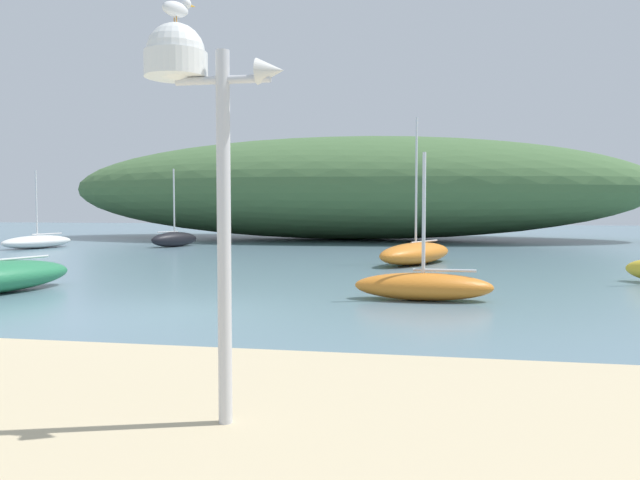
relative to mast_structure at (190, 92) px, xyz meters
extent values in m
plane|color=slate|center=(-2.85, 6.20, -3.06)|extent=(120.00, 120.00, 0.00)
ellipsoid|color=#476B3D|center=(-3.01, 33.84, 0.17)|extent=(37.06, 13.74, 6.46)
cylinder|color=silver|center=(0.29, 0.00, -1.26)|extent=(0.12, 0.12, 3.20)
cylinder|color=silver|center=(0.29, 0.00, 0.09)|extent=(0.84, 0.07, 0.07)
cylinder|color=white|center=(-0.12, 0.00, 0.23)|extent=(0.54, 0.54, 0.21)
sphere|color=white|center=(-0.12, 0.00, 0.34)|extent=(0.50, 0.50, 0.50)
cone|color=silver|center=(0.71, 0.00, 0.15)|extent=(0.23, 0.22, 0.22)
cylinder|color=orange|center=(-0.14, 0.01, 0.61)|extent=(0.01, 0.01, 0.05)
cylinder|color=orange|center=(-0.11, -0.01, 0.61)|extent=(0.01, 0.01, 0.05)
ellipsoid|color=white|center=(-0.12, 0.00, 0.70)|extent=(0.24, 0.25, 0.13)
ellipsoid|color=#9EA0A8|center=(-0.12, 0.00, 0.73)|extent=(0.21, 0.23, 0.05)
sphere|color=white|center=(-0.06, 0.08, 0.77)|extent=(0.09, 0.09, 0.09)
cone|color=gold|center=(-0.02, 0.13, 0.76)|extent=(0.05, 0.06, 0.03)
ellipsoid|color=orange|center=(1.92, 8.67, -2.76)|extent=(3.07, 0.99, 0.61)
cylinder|color=silver|center=(1.92, 8.67, -1.21)|extent=(0.08, 0.08, 2.85)
cylinder|color=silver|center=(2.38, 8.66, -2.39)|extent=(1.38, 0.08, 0.06)
ellipsoid|color=black|center=(-10.90, 24.62, -2.68)|extent=(2.00, 3.11, 0.76)
cylinder|color=silver|center=(-10.90, 24.62, -0.79)|extent=(0.08, 0.08, 3.48)
cylinder|color=silver|center=(-11.08, 24.21, -2.28)|extent=(0.59, 1.27, 0.06)
ellipsoid|color=white|center=(-17.15, 22.33, -2.74)|extent=(2.51, 4.08, 0.64)
cylinder|color=silver|center=(-17.15, 22.33, -0.91)|extent=(0.08, 0.08, 3.42)
cylinder|color=silver|center=(-16.97, 22.88, -2.37)|extent=(0.58, 1.66, 0.06)
cylinder|color=silver|center=(-8.08, 8.52, -2.27)|extent=(0.62, 1.82, 0.06)
ellipsoid|color=orange|center=(1.58, 17.18, -2.67)|extent=(3.28, 4.55, 0.78)
cylinder|color=silver|center=(1.58, 17.18, -0.16)|extent=(0.08, 0.08, 4.72)
cylinder|color=silver|center=(1.88, 17.76, -2.27)|extent=(0.97, 1.78, 0.06)
camera|label=1|loc=(2.02, -5.00, -0.98)|focal=34.24mm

